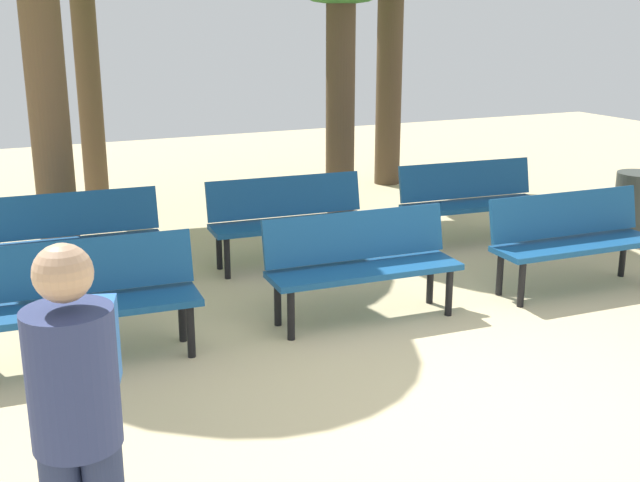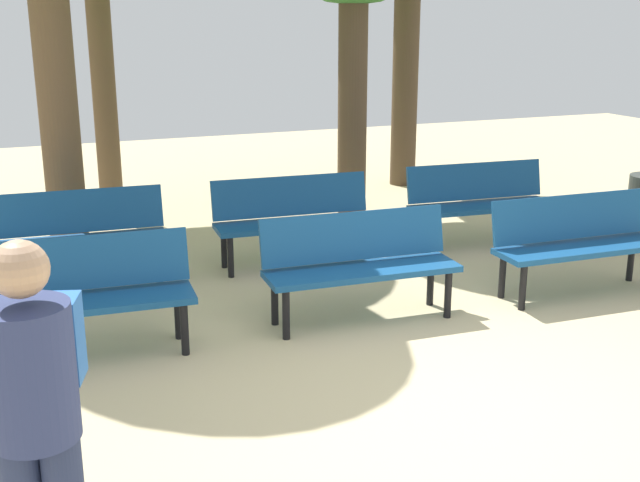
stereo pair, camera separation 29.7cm
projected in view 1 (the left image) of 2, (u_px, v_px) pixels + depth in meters
ground_plane at (454, 401)px, 5.19m from camera, size 24.00×24.00×0.00m
bench_r0_c0 at (86, 294)px, 5.70m from camera, size 1.63×0.60×0.87m
bench_r0_c1 at (361, 259)px, 6.50m from camera, size 1.62×0.57×0.87m
bench_r0_c2 at (572, 235)px, 7.20m from camera, size 1.62×0.55×0.87m
bench_r1_c0 at (72, 235)px, 7.20m from camera, size 1.63×0.59×0.87m
bench_r1_c1 at (289, 215)px, 7.91m from camera, size 1.63×0.60×0.87m
bench_r1_c2 at (470, 197)px, 8.70m from camera, size 1.63×0.61×0.87m
visitor_with_backpack at (78, 419)px, 3.06m from camera, size 0.45×0.59×1.65m
trash_bin at (637, 208)px, 8.71m from camera, size 0.49×0.49×0.78m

